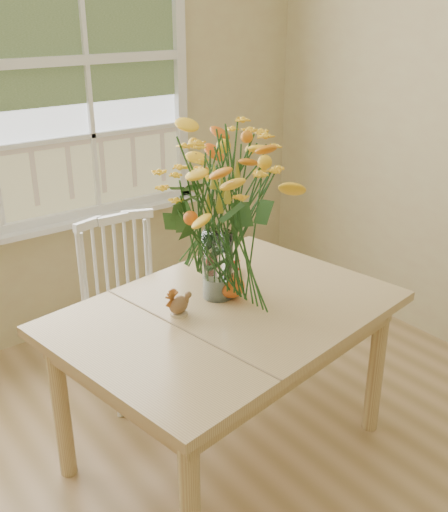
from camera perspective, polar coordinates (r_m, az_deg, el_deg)
dining_table at (r=2.44m, az=0.28°, el=-6.89°), size 1.45×1.13×0.70m
windsor_chair at (r=2.99m, az=-9.31°, el=-3.85°), size 0.42×0.40×0.87m
flower_vase at (r=2.33m, az=-0.65°, el=5.40°), size 0.59×0.59×0.70m
pumpkin at (r=2.46m, az=0.68°, el=-3.02°), size 0.12×0.12×0.09m
turkey_figurine at (r=2.33m, az=-4.35°, el=-4.65°), size 0.10×0.08×0.11m
dark_gourd at (r=2.67m, az=0.17°, el=-1.04°), size 0.13×0.11×0.07m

